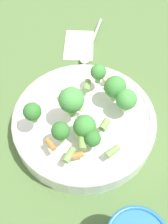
# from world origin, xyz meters

# --- Properties ---
(ground_plane) EXTENTS (3.00, 3.00, 0.00)m
(ground_plane) POSITION_xyz_m (0.00, 0.00, 0.00)
(ground_plane) COLOR #4C6B38
(bowl) EXTENTS (0.29, 0.29, 0.05)m
(bowl) POSITION_xyz_m (0.00, 0.00, 0.03)
(bowl) COLOR white
(bowl) RESTS_ON ground_plane
(pasta_salad) EXTENTS (0.18, 0.23, 0.09)m
(pasta_salad) POSITION_xyz_m (-0.01, 0.00, 0.09)
(pasta_salad) COLOR #8CB766
(pasta_salad) RESTS_ON bowl
(napkin) EXTENTS (0.13, 0.14, 0.01)m
(napkin) POSITION_xyz_m (0.16, -0.21, 0.00)
(napkin) COLOR beige
(napkin) RESTS_ON ground_plane
(spoon) EXTENTS (0.07, 0.18, 0.01)m
(spoon) POSITION_xyz_m (0.12, -0.21, 0.01)
(spoon) COLOR silver
(spoon) RESTS_ON napkin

